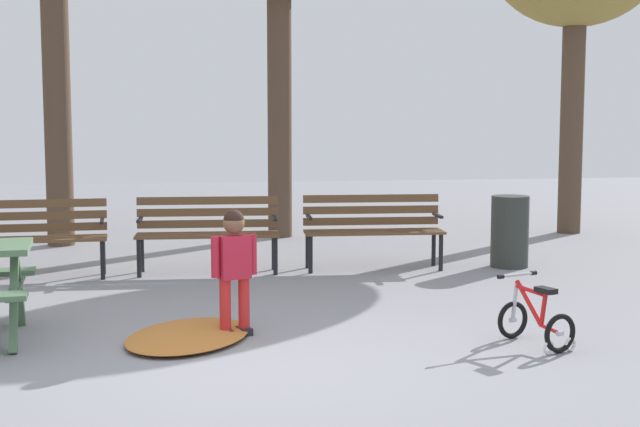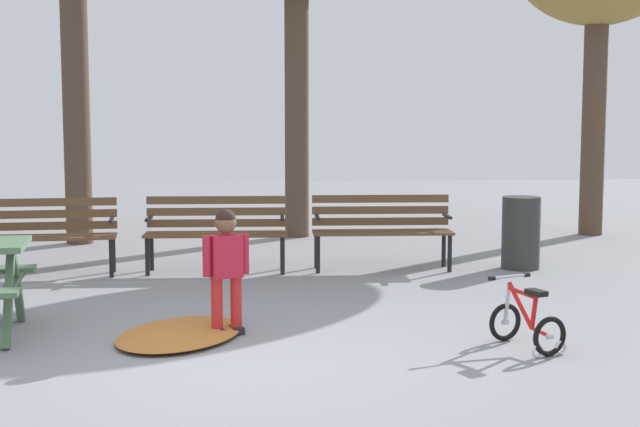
{
  "view_description": "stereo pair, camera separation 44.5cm",
  "coord_description": "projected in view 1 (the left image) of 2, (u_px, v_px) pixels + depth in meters",
  "views": [
    {
      "loc": [
        -0.45,
        -6.25,
        1.76
      ],
      "look_at": [
        0.95,
        2.07,
        0.85
      ],
      "focal_mm": 50.54,
      "sensor_mm": 36.0,
      "label": 1
    },
    {
      "loc": [
        -0.01,
        -6.31,
        1.76
      ],
      "look_at": [
        0.95,
        2.07,
        0.85
      ],
      "focal_mm": 50.54,
      "sensor_mm": 36.0,
      "label": 2
    }
  ],
  "objects": [
    {
      "name": "ground",
      "position": [
        237.0,
        365.0,
        6.39
      ],
      "size": [
        36.0,
        36.0,
        0.0
      ],
      "primitive_type": "plane",
      "color": "gray"
    },
    {
      "name": "park_bench_far_left",
      "position": [
        32.0,
        232.0,
        9.8
      ],
      "size": [
        1.62,
        0.54,
        0.85
      ],
      "color": "brown",
      "rests_on": "ground"
    },
    {
      "name": "park_bench_left",
      "position": [
        208.0,
        228.0,
        10.17
      ],
      "size": [
        1.62,
        0.55,
        0.85
      ],
      "color": "brown",
      "rests_on": "ground"
    },
    {
      "name": "park_bench_right",
      "position": [
        373.0,
        225.0,
        10.43
      ],
      "size": [
        1.62,
        0.55,
        0.85
      ],
      "color": "brown",
      "rests_on": "ground"
    },
    {
      "name": "child_standing",
      "position": [
        234.0,
        262.0,
        7.2
      ],
      "size": [
        0.37,
        0.23,
        1.03
      ],
      "color": "red",
      "rests_on": "ground"
    },
    {
      "name": "kids_bicycle",
      "position": [
        536.0,
        320.0,
        6.93
      ],
      "size": [
        0.51,
        0.63,
        0.54
      ],
      "color": "black",
      "rests_on": "ground"
    },
    {
      "name": "leaf_pile",
      "position": [
        188.0,
        335.0,
        7.13
      ],
      "size": [
        1.37,
        1.54,
        0.07
      ],
      "primitive_type": "ellipsoid",
      "rotation": [
        0.0,
        0.0,
        1.12
      ],
      "color": "#B26B2D",
      "rests_on": "ground"
    },
    {
      "name": "trash_bin",
      "position": [
        510.0,
        231.0,
        10.55
      ],
      "size": [
        0.44,
        0.44,
        0.84
      ],
      "primitive_type": "cylinder",
      "color": "#2D332D",
      "rests_on": "ground"
    }
  ]
}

